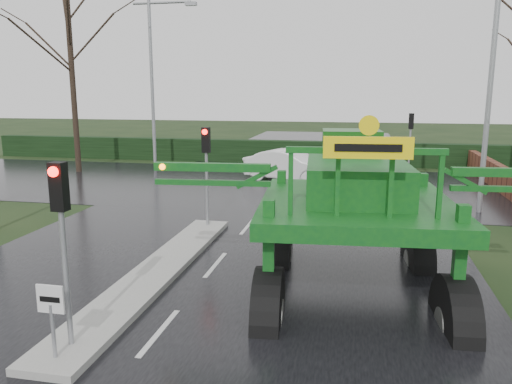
% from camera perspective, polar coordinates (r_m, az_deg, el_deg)
% --- Properties ---
extents(ground, '(140.00, 140.00, 0.00)m').
position_cam_1_polar(ground, '(10.46, -10.98, -15.55)').
color(ground, black).
rests_on(ground, ground).
extents(road_main, '(14.00, 80.00, 0.02)m').
position_cam_1_polar(road_main, '(19.51, 0.28, -2.50)').
color(road_main, black).
rests_on(road_main, ground).
extents(road_cross, '(80.00, 12.00, 0.02)m').
position_cam_1_polar(road_cross, '(25.28, 2.96, 0.72)').
color(road_cross, black).
rests_on(road_cross, ground).
extents(median_island, '(1.20, 10.00, 0.16)m').
position_cam_1_polar(median_island, '(13.43, -11.25, -8.93)').
color(median_island, gray).
rests_on(median_island, ground).
extents(hedge_row, '(44.00, 0.90, 1.50)m').
position_cam_1_polar(hedge_row, '(33.01, 5.09, 4.53)').
color(hedge_row, black).
rests_on(hedge_row, ground).
extents(brick_wall, '(0.40, 20.00, 1.20)m').
position_cam_1_polar(brick_wall, '(25.81, 26.69, 1.07)').
color(brick_wall, '#592D1E').
rests_on(brick_wall, ground).
extents(keep_left_sign, '(0.50, 0.07, 1.35)m').
position_cam_1_polar(keep_left_sign, '(9.40, -22.35, -12.33)').
color(keep_left_sign, gray).
rests_on(keep_left_sign, ground).
extents(traffic_signal_near, '(0.26, 0.33, 3.52)m').
position_cam_1_polar(traffic_signal_near, '(9.31, -21.40, -2.52)').
color(traffic_signal_near, gray).
rests_on(traffic_signal_near, ground).
extents(traffic_signal_mid, '(0.26, 0.33, 3.52)m').
position_cam_1_polar(traffic_signal_mid, '(16.95, -5.71, 4.22)').
color(traffic_signal_mid, gray).
rests_on(traffic_signal_mid, ground).
extents(traffic_signal_far, '(0.26, 0.33, 3.52)m').
position_cam_1_polar(traffic_signal_far, '(28.78, 17.26, 6.73)').
color(traffic_signal_far, gray).
rests_on(traffic_signal_far, ground).
extents(street_light_right, '(3.85, 0.30, 10.00)m').
position_cam_1_polar(street_light_right, '(21.08, 24.63, 13.93)').
color(street_light_right, gray).
rests_on(street_light_right, ground).
extents(street_light_left_far, '(3.85, 0.30, 10.00)m').
position_cam_1_polar(street_light_left_far, '(30.97, -11.33, 13.62)').
color(street_light_left_far, gray).
rests_on(street_light_left_far, ground).
extents(tree_left_far, '(7.70, 7.70, 13.26)m').
position_cam_1_polar(tree_left_far, '(31.22, -20.47, 15.25)').
color(tree_left_far, black).
rests_on(tree_left_far, ground).
extents(crop_sprayer, '(9.52, 6.28, 5.33)m').
position_cam_1_polar(crop_sprayer, '(10.39, 1.63, -0.73)').
color(crop_sprayer, black).
rests_on(crop_sprayer, ground).
extents(white_sedan, '(5.30, 3.32, 1.65)m').
position_cam_1_polar(white_sedan, '(26.58, 3.93, 1.23)').
color(white_sedan, white).
rests_on(white_sedan, ground).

